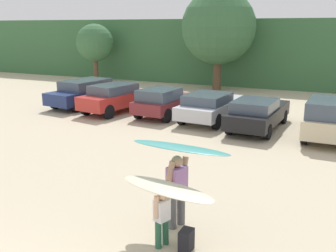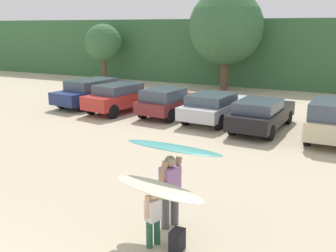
{
  "view_description": "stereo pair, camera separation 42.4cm",
  "coord_description": "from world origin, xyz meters",
  "px_view_note": "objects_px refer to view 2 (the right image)",
  "views": [
    {
      "loc": [
        5.71,
        -3.0,
        4.45
      ],
      "look_at": [
        0.33,
        8.64,
        1.19
      ],
      "focal_mm": 41.97,
      "sensor_mm": 36.0,
      "label": 1
    },
    {
      "loc": [
        6.09,
        -2.82,
        4.45
      ],
      "look_at": [
        0.33,
        8.64,
        1.19
      ],
      "focal_mm": 41.97,
      "sensor_mm": 36.0,
      "label": 2
    }
  ],
  "objects_px": {
    "parked_car_navy": "(91,92)",
    "parked_car_red": "(119,97)",
    "backpack_dropped": "(177,240)",
    "surfboard_cream": "(158,189)",
    "parked_car_maroon": "(169,101)",
    "parked_car_champagne": "(334,118)",
    "person_adult": "(170,187)",
    "parked_car_silver": "(216,106)",
    "person_child": "(153,215)",
    "parked_car_black": "(261,114)",
    "surfboard_teal": "(173,148)"
  },
  "relations": [
    {
      "from": "parked_car_black",
      "to": "parked_car_champagne",
      "type": "xyz_separation_m",
      "value": [
        2.96,
        -0.19,
        0.13
      ]
    },
    {
      "from": "parked_car_silver",
      "to": "person_adult",
      "type": "distance_m",
      "value": 10.53
    },
    {
      "from": "parked_car_black",
      "to": "parked_car_silver",
      "type": "bearing_deg",
      "value": 76.57
    },
    {
      "from": "parked_car_maroon",
      "to": "person_child",
      "type": "relative_size",
      "value": 3.4
    },
    {
      "from": "person_adult",
      "to": "person_child",
      "type": "distance_m",
      "value": 0.95
    },
    {
      "from": "parked_car_red",
      "to": "parked_car_black",
      "type": "xyz_separation_m",
      "value": [
        7.66,
        -0.35,
        -0.08
      ]
    },
    {
      "from": "parked_car_navy",
      "to": "parked_car_maroon",
      "type": "bearing_deg",
      "value": -88.17
    },
    {
      "from": "parked_car_champagne",
      "to": "person_child",
      "type": "relative_size",
      "value": 3.93
    },
    {
      "from": "person_child",
      "to": "surfboard_teal",
      "type": "relative_size",
      "value": 0.51
    },
    {
      "from": "parked_car_maroon",
      "to": "parked_car_champagne",
      "type": "xyz_separation_m",
      "value": [
        7.83,
        -0.81,
        0.1
      ]
    },
    {
      "from": "parked_car_navy",
      "to": "surfboard_cream",
      "type": "relative_size",
      "value": 2.09
    },
    {
      "from": "parked_car_navy",
      "to": "parked_car_silver",
      "type": "distance_m",
      "value": 7.76
    },
    {
      "from": "parked_car_navy",
      "to": "parked_car_black",
      "type": "bearing_deg",
      "value": -88.8
    },
    {
      "from": "parked_car_black",
      "to": "parked_car_champagne",
      "type": "relative_size",
      "value": 1.0
    },
    {
      "from": "parked_car_red",
      "to": "parked_car_champagne",
      "type": "relative_size",
      "value": 0.88
    },
    {
      "from": "person_adult",
      "to": "parked_car_navy",
      "type": "bearing_deg",
      "value": -26.84
    },
    {
      "from": "parked_car_red",
      "to": "surfboard_teal",
      "type": "relative_size",
      "value": 1.78
    },
    {
      "from": "backpack_dropped",
      "to": "parked_car_red",
      "type": "bearing_deg",
      "value": 128.42
    },
    {
      "from": "backpack_dropped",
      "to": "parked_car_maroon",
      "type": "bearing_deg",
      "value": 117.41
    },
    {
      "from": "parked_car_black",
      "to": "person_child",
      "type": "distance_m",
      "value": 10.42
    },
    {
      "from": "person_child",
      "to": "surfboard_cream",
      "type": "bearing_deg",
      "value": -109.44
    },
    {
      "from": "parked_car_red",
      "to": "surfboard_cream",
      "type": "xyz_separation_m",
      "value": [
        8.04,
        -10.68,
        0.44
      ]
    },
    {
      "from": "parked_car_silver",
      "to": "surfboard_teal",
      "type": "distance_m",
      "value": 10.6
    },
    {
      "from": "parked_car_champagne",
      "to": "surfboard_cream",
      "type": "relative_size",
      "value": 2.09
    },
    {
      "from": "person_adult",
      "to": "person_child",
      "type": "height_order",
      "value": "person_adult"
    },
    {
      "from": "person_child",
      "to": "backpack_dropped",
      "type": "relative_size",
      "value": 2.72
    },
    {
      "from": "parked_car_champagne",
      "to": "backpack_dropped",
      "type": "bearing_deg",
      "value": 169.59
    },
    {
      "from": "parked_car_maroon",
      "to": "surfboard_teal",
      "type": "height_order",
      "value": "surfboard_teal"
    },
    {
      "from": "parked_car_navy",
      "to": "person_adult",
      "type": "xyz_separation_m",
      "value": [
        10.36,
        -10.67,
        0.15
      ]
    },
    {
      "from": "person_adult",
      "to": "person_child",
      "type": "relative_size",
      "value": 1.38
    },
    {
      "from": "parked_car_silver",
      "to": "parked_car_black",
      "type": "distance_m",
      "value": 2.47
    },
    {
      "from": "surfboard_cream",
      "to": "parked_car_champagne",
      "type": "bearing_deg",
      "value": -93.16
    },
    {
      "from": "person_child",
      "to": "surfboard_cream",
      "type": "relative_size",
      "value": 0.53
    },
    {
      "from": "surfboard_teal",
      "to": "parked_car_maroon",
      "type": "bearing_deg",
      "value": -59.06
    },
    {
      "from": "parked_car_black",
      "to": "person_adult",
      "type": "xyz_separation_m",
      "value": [
        0.24,
        -9.51,
        0.21
      ]
    },
    {
      "from": "parked_car_black",
      "to": "surfboard_cream",
      "type": "xyz_separation_m",
      "value": [
        0.37,
        -10.33,
        0.52
      ]
    },
    {
      "from": "parked_car_champagne",
      "to": "person_adult",
      "type": "height_order",
      "value": "parked_car_champagne"
    },
    {
      "from": "person_child",
      "to": "backpack_dropped",
      "type": "xyz_separation_m",
      "value": [
        0.52,
        0.06,
        -0.47
      ]
    },
    {
      "from": "surfboard_cream",
      "to": "backpack_dropped",
      "type": "xyz_separation_m",
      "value": [
        0.45,
        -0.03,
        -1.04
      ]
    },
    {
      "from": "parked_car_maroon",
      "to": "surfboard_cream",
      "type": "xyz_separation_m",
      "value": [
        5.24,
        -10.95,
        0.49
      ]
    },
    {
      "from": "parked_car_red",
      "to": "person_child",
      "type": "relative_size",
      "value": 3.47
    },
    {
      "from": "parked_car_navy",
      "to": "parked_car_red",
      "type": "distance_m",
      "value": 2.59
    },
    {
      "from": "person_adult",
      "to": "surfboard_cream",
      "type": "distance_m",
      "value": 0.89
    },
    {
      "from": "parked_car_maroon",
      "to": "parked_car_champagne",
      "type": "bearing_deg",
      "value": -90.64
    },
    {
      "from": "parked_car_maroon",
      "to": "parked_car_silver",
      "type": "xyz_separation_m",
      "value": [
        2.49,
        0.07,
        -0.02
      ]
    },
    {
      "from": "parked_car_red",
      "to": "surfboard_teal",
      "type": "xyz_separation_m",
      "value": [
        7.97,
        -9.85,
        1.06
      ]
    },
    {
      "from": "backpack_dropped",
      "to": "surfboard_cream",
      "type": "bearing_deg",
      "value": 176.78
    },
    {
      "from": "parked_car_black",
      "to": "surfboard_cream",
      "type": "bearing_deg",
      "value": -175.07
    },
    {
      "from": "parked_car_maroon",
      "to": "parked_car_black",
      "type": "height_order",
      "value": "parked_car_maroon"
    },
    {
      "from": "person_child",
      "to": "parked_car_maroon",
      "type": "bearing_deg",
      "value": -45.88
    }
  ]
}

